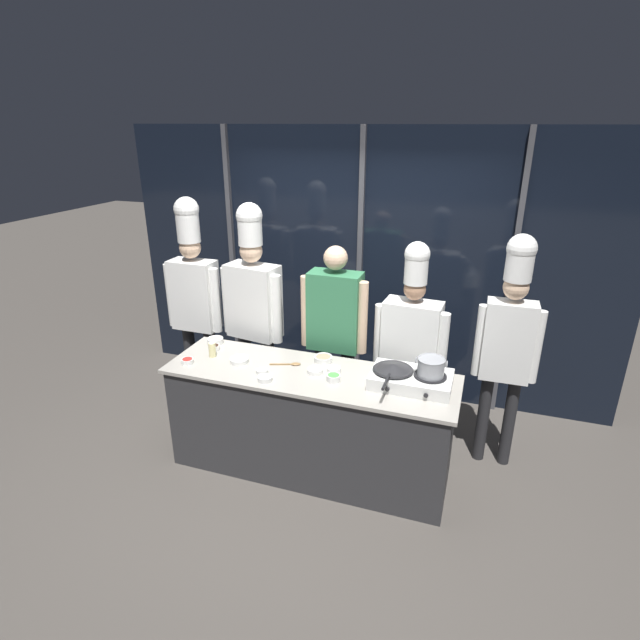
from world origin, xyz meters
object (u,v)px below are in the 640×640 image
Objects in this scene: squeeze_bottle_oil at (212,348)px; chef_head at (194,291)px; prep_bowl_chicken at (265,378)px; prep_bowl_soy_glaze at (214,347)px; portable_stove at (411,379)px; prep_bowl_mushrooms at (323,358)px; chef_line at (411,338)px; prep_bowl_scallions at (333,377)px; prep_bowl_bell_pepper at (187,361)px; stock_pot at (431,367)px; chef_sous at (253,301)px; prep_bowl_rice at (315,370)px; prep_bowl_bean_sprouts at (334,370)px; person_guest at (335,325)px; frying_pan at (393,367)px; prep_bowl_noodles at (262,371)px; prep_bowl_shrimp at (215,340)px; chef_pastry at (509,334)px; serving_spoon_slotted at (291,364)px; prep_bowl_onion at (239,360)px.

squeeze_bottle_oil is 0.87m from chef_head.
prep_bowl_soy_glaze is at bearing 151.14° from prep_bowl_chicken.
portable_stove reaches higher than prep_bowl_mushrooms.
prep_bowl_scallions is at bearing 59.48° from chef_line.
prep_bowl_bell_pepper is (-1.77, -0.22, -0.03)m from portable_stove.
chef_sous is (-1.69, 0.57, 0.11)m from stock_pot.
prep_bowl_rice is at bearing 46.93° from chef_line.
prep_bowl_soy_glaze is (-1.09, 0.05, 0.00)m from prep_bowl_bean_sprouts.
chef_head reaches higher than portable_stove.
portable_stove is 2.63× the size of stock_pot.
squeeze_bottle_oil reaches higher than prep_bowl_bell_pepper.
prep_bowl_bell_pepper is at bearing 83.26° from chef_sous.
prep_bowl_soy_glaze is (-0.64, 0.35, 0.01)m from prep_bowl_chicken.
person_guest is (-0.20, 0.66, 0.15)m from prep_bowl_scallions.
prep_bowl_chicken is at bearing -5.21° from prep_bowl_bell_pepper.
frying_pan reaches higher than prep_bowl_noodles.
prep_bowl_bell_pepper is at bearing 117.29° from chef_head.
prep_bowl_bell_pepper is (-1.17, -0.24, -0.00)m from prep_bowl_bean_sprouts.
chef_sous is at bearing 143.25° from prep_bowl_rice.
stock_pot is 1.05m from person_guest.
chef_sous is (0.20, 0.38, 0.26)m from prep_bowl_shrimp.
chef_pastry is (1.40, 0.38, 0.25)m from prep_bowl_mushrooms.
prep_bowl_rice is (0.90, 0.01, -0.05)m from squeeze_bottle_oil.
stock_pot is 1.59× the size of prep_bowl_shrimp.
prep_bowl_rice is (0.31, 0.25, -0.00)m from prep_bowl_chicken.
prep_bowl_mushrooms is 0.08× the size of person_guest.
serving_spoon_slotted is at bearing 51.80° from prep_bowl_noodles.
prep_bowl_mushrooms is 1.38× the size of prep_bowl_scallions.
chef_line is (1.66, 0.37, 0.10)m from prep_bowl_shrimp.
prep_bowl_scallions is at bearing -24.63° from prep_bowl_rice.
stock_pot is 0.73m from prep_bowl_scallions.
chef_head reaches higher than prep_bowl_rice.
person_guest reaches higher than prep_bowl_noodles.
prep_bowl_shrimp is at bearing 7.20° from chef_pastry.
prep_bowl_onion is (-1.25, -0.06, -0.11)m from frying_pan.
squeeze_bottle_oil is at bearing -64.98° from prep_bowl_shrimp.
stock_pot reaches higher than frying_pan.
stock_pot is 1.48× the size of prep_bowl_onion.
prep_bowl_bell_pepper reaches higher than prep_bowl_noodles.
prep_bowl_soy_glaze is at bearing -64.23° from prep_bowl_shrimp.
prep_bowl_onion is 0.07× the size of chef_head.
prep_bowl_scallions is at bearing 27.32° from chef_pastry.
squeeze_bottle_oil is 1.03× the size of prep_bowl_onion.
prep_bowl_noodles is 0.05× the size of chef_line.
prep_bowl_rice is at bearing -159.87° from prep_bowl_bean_sprouts.
squeeze_bottle_oil is at bearing -176.80° from prep_bowl_bean_sprouts.
squeeze_bottle_oil is 1.23× the size of prep_bowl_rice.
prep_bowl_mushrooms is at bearing 35.58° from chef_line.
chef_head is 1.13× the size of chef_line.
chef_sous is (-0.81, 0.40, 0.27)m from prep_bowl_mushrooms.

